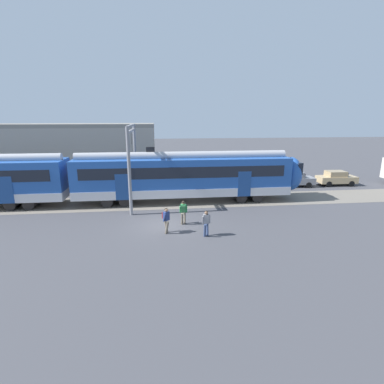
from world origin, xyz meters
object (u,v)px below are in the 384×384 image
Objects in this scene: pedestrian_green at (183,210)px; parked_car_tan at (336,178)px; pedestrian_grey at (206,221)px; commuter_train at (80,178)px; pedestrian_navy at (166,218)px; parked_car_grey at (294,179)px.

parked_car_tan is (17.25, 10.04, -0.21)m from pedestrian_green.
pedestrian_grey is 0.41× the size of parked_car_tan.
pedestrian_grey is at bearing -40.55° from commuter_train.
parked_car_tan is (16.05, 12.28, -0.21)m from pedestrian_grey.
pedestrian_grey is at bearing -142.58° from parked_car_tan.
pedestrian_grey is at bearing -17.97° from pedestrian_navy.
pedestrian_navy reaches higher than parked_car_tan.
pedestrian_navy is at bearing -129.83° from pedestrian_green.
parked_car_grey is at bearing 47.27° from pedestrian_grey.
commuter_train is 9.95m from pedestrian_navy.
pedestrian_grey is 0.41× the size of parked_car_grey.
pedestrian_green reaches higher than parked_car_tan.
commuter_train is 22.83× the size of pedestrian_navy.
commuter_train is at bearing -168.09° from parked_car_grey.
pedestrian_navy is (6.83, -7.12, -1.26)m from commuter_train.
pedestrian_grey is 20.21m from parked_car_tan.
parked_car_grey is (20.55, 4.34, -1.47)m from commuter_train.
parked_car_tan is at bearing 0.44° from parked_car_grey.
commuter_train is 9.32× the size of parked_car_grey.
parked_car_tan is at bearing 37.42° from pedestrian_grey.
pedestrian_grey is (9.24, -7.91, -1.26)m from commuter_train.
pedestrian_green is at bearing -141.36° from parked_car_grey.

